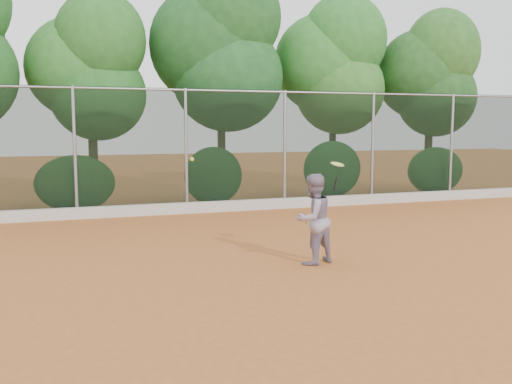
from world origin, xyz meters
name	(u,v)px	position (x,y,z in m)	size (l,w,h in m)	color
ground	(275,271)	(0.00, 0.00, 0.00)	(80.00, 80.00, 0.00)	#A95C28
concrete_curb	(188,208)	(0.00, 6.82, 0.15)	(24.00, 0.20, 0.30)	#B9B5AB
tennis_player	(313,219)	(0.83, 0.28, 0.81)	(0.79, 0.61, 1.62)	gray
chainlink_fence	(186,147)	(0.00, 7.00, 1.86)	(24.09, 0.09, 3.50)	black
foliage_backdrop	(154,62)	(-0.55, 8.98, 4.40)	(23.70, 3.63, 7.55)	#3E2A18
tennis_racket	(337,167)	(1.28, 0.25, 1.74)	(0.34, 0.33, 0.55)	black
tennis_ball_in_flight	(192,159)	(-1.29, 0.56, 1.91)	(0.07, 0.07, 0.07)	#D0DB31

